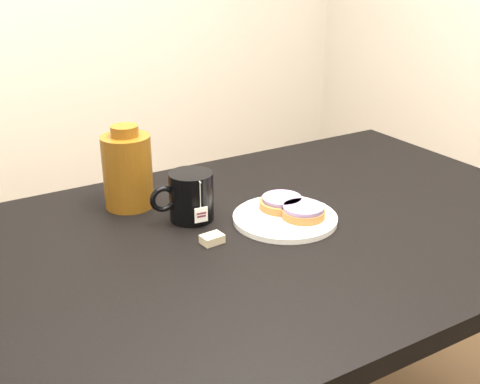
# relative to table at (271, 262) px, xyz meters

# --- Properties ---
(table) EXTENTS (1.40, 0.90, 0.75)m
(table) POSITION_rel_table_xyz_m (0.00, 0.00, 0.00)
(table) COLOR black
(table) RESTS_ON ground_plane
(plate) EXTENTS (0.23, 0.23, 0.02)m
(plate) POSITION_rel_table_xyz_m (0.05, 0.02, 0.09)
(plate) COLOR white
(plate) RESTS_ON table
(bagel_back) EXTENTS (0.13, 0.13, 0.03)m
(bagel_back) POSITION_rel_table_xyz_m (0.06, 0.06, 0.11)
(bagel_back) COLOR brown
(bagel_back) RESTS_ON plate
(bagel_front) EXTENTS (0.12, 0.12, 0.03)m
(bagel_front) POSITION_rel_table_xyz_m (0.08, -0.01, 0.11)
(bagel_front) COLOR brown
(bagel_front) RESTS_ON plate
(mug) EXTENTS (0.15, 0.11, 0.11)m
(mug) POSITION_rel_table_xyz_m (-0.13, 0.13, 0.14)
(mug) COLOR black
(mug) RESTS_ON table
(teabag_pouch) EXTENTS (0.05, 0.04, 0.02)m
(teabag_pouch) POSITION_rel_table_xyz_m (-0.14, 0.01, 0.09)
(teabag_pouch) COLOR #C6B793
(teabag_pouch) RESTS_ON table
(bagel_package) EXTENTS (0.12, 0.12, 0.19)m
(bagel_package) POSITION_rel_table_xyz_m (-0.22, 0.27, 0.17)
(bagel_package) COLOR #552E0B
(bagel_package) RESTS_ON table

